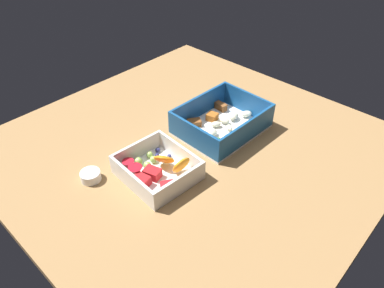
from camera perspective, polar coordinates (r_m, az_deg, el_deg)
name	(u,v)px	position (r cm, az deg, el deg)	size (l,w,h in cm)	color
table_surface	(192,148)	(82.71, 0.06, -0.64)	(80.00, 80.00, 2.00)	#9E7547
pasta_container	(222,123)	(85.78, 4.80, 3.34)	(20.52, 16.35, 6.41)	white
fruit_bowl	(156,169)	(73.61, -5.73, -4.06)	(14.22, 15.60, 5.19)	white
paper_cup_liner	(91,176)	(75.72, -15.92, -4.94)	(4.12, 4.12, 1.97)	white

